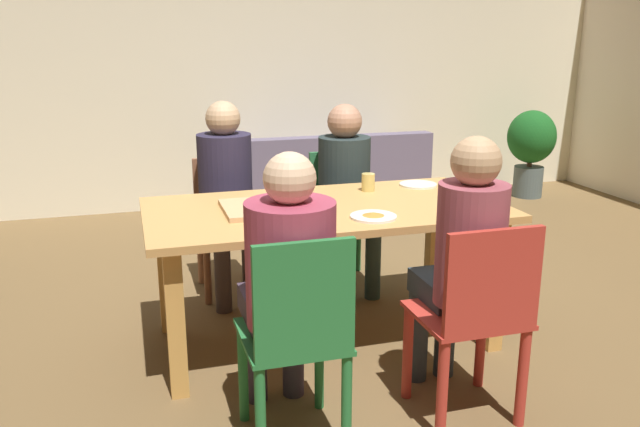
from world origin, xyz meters
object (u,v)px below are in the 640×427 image
(chair_2, at_px, (340,211))
(person_2, at_px, (347,181))
(plate_1, at_px, (373,216))
(chair_3, at_px, (476,318))
(chair_0, at_px, (297,337))
(drinking_glass_0, at_px, (501,201))
(potted_plant, at_px, (531,145))
(dining_table, at_px, (325,225))
(pizza_box_0, at_px, (262,208))
(couch, at_px, (331,184))
(plate_0, at_px, (418,185))
(person_1, at_px, (227,184))
(drinking_glass_1, at_px, (368,182))
(person_0, at_px, (287,273))
(person_3, at_px, (463,254))
(chair_1, at_px, (225,220))

(chair_2, xyz_separation_m, person_2, (0.00, -0.14, 0.24))
(chair_2, distance_m, plate_1, 1.22)
(chair_3, bearing_deg, chair_0, 179.54)
(drinking_glass_0, bearing_deg, chair_0, -154.44)
(potted_plant, bearing_deg, drinking_glass_0, -126.59)
(dining_table, bearing_deg, pizza_box_0, 177.94)
(couch, xyz_separation_m, potted_plant, (2.17, 0.04, 0.27))
(plate_0, bearing_deg, person_1, 154.95)
(dining_table, height_order, person_2, person_2)
(pizza_box_0, xyz_separation_m, drinking_glass_1, (0.68, 0.25, 0.04))
(person_0, relative_size, chair_2, 1.40)
(chair_2, height_order, pizza_box_0, chair_2)
(chair_0, bearing_deg, person_3, 9.91)
(person_2, relative_size, plate_0, 5.44)
(person_3, bearing_deg, couch, 82.31)
(pizza_box_0, bearing_deg, person_2, 45.77)
(person_0, bearing_deg, chair_3, -11.06)
(chair_1, bearing_deg, dining_table, -66.89)
(person_0, bearing_deg, plate_0, 45.48)
(plate_1, distance_m, potted_plant, 4.02)
(person_3, height_order, drinking_glass_0, person_3)
(plate_0, relative_size, drinking_glass_1, 2.20)
(chair_0, xyz_separation_m, couch, (1.23, 3.45, -0.23))
(person_2, height_order, plate_1, person_2)
(person_0, bearing_deg, chair_0, -90.00)
(chair_1, relative_size, chair_3, 0.94)
(person_2, distance_m, plate_0, 0.54)
(drinking_glass_0, bearing_deg, chair_3, -127.43)
(person_3, xyz_separation_m, plate_1, (-0.21, 0.52, 0.05))
(chair_0, height_order, person_1, person_1)
(chair_1, relative_size, potted_plant, 0.96)
(chair_1, relative_size, couch, 0.50)
(dining_table, xyz_separation_m, chair_2, (0.38, 0.88, -0.18))
(dining_table, height_order, pizza_box_0, pizza_box_0)
(person_3, xyz_separation_m, potted_plant, (2.61, 3.36, -0.18))
(plate_0, height_order, potted_plant, potted_plant)
(person_3, bearing_deg, person_1, 115.84)
(chair_0, relative_size, pizza_box_0, 2.36)
(dining_table, relative_size, couch, 1.10)
(couch, bearing_deg, person_0, -110.32)
(person_2, bearing_deg, drinking_glass_1, -94.50)
(chair_1, distance_m, person_2, 0.84)
(drinking_glass_0, height_order, potted_plant, potted_plant)
(person_2, distance_m, person_3, 1.55)
(chair_0, distance_m, plate_0, 1.66)
(plate_1, distance_m, drinking_glass_1, 0.57)
(drinking_glass_1, relative_size, couch, 0.06)
(person_1, bearing_deg, person_2, -4.25)
(person_3, height_order, potted_plant, person_3)
(dining_table, relative_size, drinking_glass_1, 18.53)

